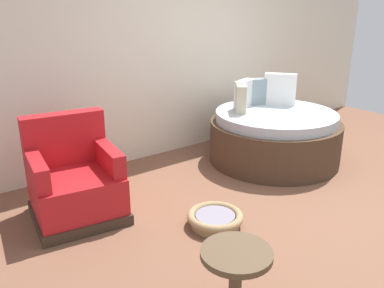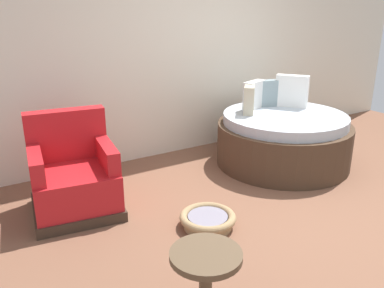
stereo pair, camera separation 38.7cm
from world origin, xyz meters
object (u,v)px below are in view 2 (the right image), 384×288
at_px(red_armchair, 74,178).
at_px(pet_basket, 208,220).
at_px(side_table, 206,266).
at_px(round_daybed, 283,138).

height_order(red_armchair, pet_basket, red_armchair).
bearing_deg(pet_basket, side_table, -124.39).
bearing_deg(side_table, pet_basket, 55.61).
bearing_deg(side_table, round_daybed, 37.40).
relative_size(red_armchair, side_table, 1.81).
relative_size(round_daybed, side_table, 3.13).
bearing_deg(round_daybed, side_table, -142.60).
relative_size(red_armchair, pet_basket, 1.84).
xyz_separation_m(red_armchair, pet_basket, (0.91, -0.96, -0.26)).
distance_m(round_daybed, pet_basket, 1.85).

